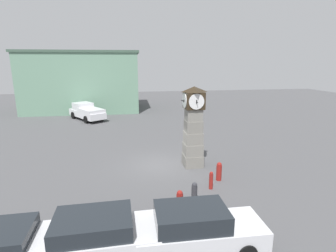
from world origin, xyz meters
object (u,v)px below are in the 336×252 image
object	(u,v)px
bollard_far_row	(211,180)
car_by_building	(197,229)
bollard_end_row	(219,171)
bollard_near_tower	(180,203)
clock_tower	(193,127)
car_navy_sedan	(2,249)
bollard_mid_row	(194,192)
car_near_tower	(102,236)
pickup_truck	(87,112)

from	to	relation	value
bollard_far_row	car_by_building	world-z (taller)	car_by_building
bollard_end_row	bollard_near_tower	bearing A→B (deg)	-133.86
clock_tower	bollard_far_row	xyz separation A→B (m)	(0.12, -3.22, -2.03)
clock_tower	bollard_near_tower	world-z (taller)	clock_tower
car_navy_sedan	bollard_far_row	bearing A→B (deg)	26.45
clock_tower	car_by_building	distance (m)	7.86
car_by_building	bollard_near_tower	bearing A→B (deg)	94.05
bollard_mid_row	car_near_tower	xyz separation A→B (m)	(-3.99, -3.05, 0.33)
bollard_near_tower	bollard_mid_row	world-z (taller)	bollard_near_tower
bollard_near_tower	car_near_tower	distance (m)	3.67
bollard_near_tower	bollard_end_row	size ratio (longest dim) A/B	1.10
car_navy_sedan	car_near_tower	xyz separation A→B (m)	(3.02, -0.02, 0.08)
bollard_near_tower	car_near_tower	world-z (taller)	car_near_tower
bollard_mid_row	bollard_near_tower	bearing A→B (deg)	-131.90
bollard_near_tower	car_by_building	size ratio (longest dim) A/B	0.26
bollard_end_row	car_navy_sedan	world-z (taller)	car_navy_sedan
bollard_mid_row	pickup_truck	distance (m)	20.98
bollard_mid_row	car_navy_sedan	world-z (taller)	car_navy_sedan
clock_tower	bollard_mid_row	size ratio (longest dim) A/B	5.34
bollard_far_row	clock_tower	bearing A→B (deg)	92.16
bollard_near_tower	car_by_building	bearing A→B (deg)	-85.95
bollard_mid_row	bollard_end_row	bearing A→B (deg)	45.15
bollard_far_row	car_navy_sedan	world-z (taller)	car_navy_sedan
bollard_near_tower	bollard_far_row	world-z (taller)	bollard_near_tower
bollard_far_row	bollard_end_row	size ratio (longest dim) A/B	0.91
bollard_far_row	car_navy_sedan	bearing A→B (deg)	-153.55
bollard_far_row	car_by_building	distance (m)	4.67
bollard_mid_row	bollard_far_row	distance (m)	1.56
car_near_tower	car_by_building	distance (m)	3.21
bollard_mid_row	car_by_building	world-z (taller)	car_by_building
bollard_mid_row	car_navy_sedan	distance (m)	7.64
bollard_far_row	car_navy_sedan	distance (m)	9.14
bollard_near_tower	car_navy_sedan	size ratio (longest dim) A/B	0.28
bollard_near_tower	bollard_mid_row	xyz separation A→B (m)	(0.93, 1.04, -0.10)
bollard_near_tower	bollard_end_row	xyz separation A→B (m)	(2.86, 2.98, -0.05)
bollard_near_tower	car_near_tower	size ratio (longest dim) A/B	0.25
bollard_end_row	clock_tower	bearing A→B (deg)	110.97
bollard_near_tower	pickup_truck	size ratio (longest dim) A/B	0.20
bollard_far_row	bollard_end_row	bearing A→B (deg)	49.88
bollard_far_row	pickup_truck	distance (m)	20.47
bollard_far_row	car_near_tower	world-z (taller)	car_near_tower
car_by_building	car_navy_sedan	bearing A→B (deg)	178.49
bollard_near_tower	bollard_end_row	world-z (taller)	bollard_near_tower
bollard_end_row	pickup_truck	xyz separation A→B (m)	(-9.21, 17.73, 0.40)
car_near_tower	bollard_far_row	bearing A→B (deg)	38.39
bollard_far_row	bollard_end_row	xyz separation A→B (m)	(0.76, 0.91, 0.05)
car_near_tower	car_by_building	world-z (taller)	car_by_building
car_navy_sedan	car_near_tower	bearing A→B (deg)	-0.31
clock_tower	pickup_truck	world-z (taller)	clock_tower
car_by_building	clock_tower	bearing A→B (deg)	76.23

